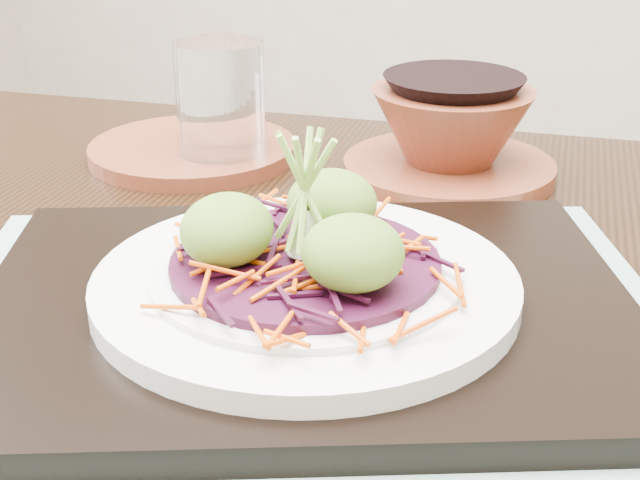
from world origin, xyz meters
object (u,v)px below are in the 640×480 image
at_px(serving_tray, 306,308).
at_px(terracotta_side_plate, 193,150).
at_px(white_plate, 306,282).
at_px(terracotta_bowl_set, 450,138).
at_px(dining_table, 361,435).
at_px(water_glass, 221,105).

xyz_separation_m(serving_tray, terracotta_side_plate, (-0.21, 0.23, -0.01)).
xyz_separation_m(white_plate, terracotta_bowl_set, (0.00, 0.27, 0.00)).
relative_size(serving_tray, white_plate, 1.54).
height_order(white_plate, terracotta_side_plate, white_plate).
distance_m(dining_table, serving_tray, 0.11).
distance_m(white_plate, water_glass, 0.29).
relative_size(serving_tray, water_glass, 3.49).
relative_size(serving_tray, terracotta_side_plate, 2.03).
relative_size(white_plate, terracotta_bowl_set, 1.36).
xyz_separation_m(white_plate, terracotta_side_plate, (-0.21, 0.23, -0.02)).
xyz_separation_m(water_glass, terracotta_bowl_set, (0.18, 0.05, -0.02)).
height_order(dining_table, terracotta_bowl_set, terracotta_bowl_set).
distance_m(terracotta_side_plate, water_glass, 0.06).
bearing_deg(white_plate, water_glass, 128.82).
relative_size(dining_table, serving_tray, 3.38).
xyz_separation_m(terracotta_side_plate, water_glass, (0.03, -0.01, 0.05)).
xyz_separation_m(terracotta_side_plate, terracotta_bowl_set, (0.22, 0.04, 0.03)).
xyz_separation_m(serving_tray, terracotta_bowl_set, (0.00, 0.27, 0.02)).
distance_m(serving_tray, terracotta_side_plate, 0.32).
bearing_deg(white_plate, terracotta_side_plate, 132.87).
bearing_deg(water_glass, white_plate, -51.18).
relative_size(serving_tray, terracotta_bowl_set, 2.10).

